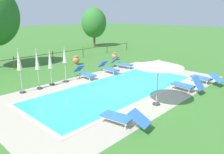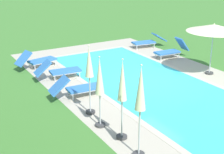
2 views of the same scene
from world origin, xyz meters
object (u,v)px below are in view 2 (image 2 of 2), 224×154
object	(u,v)px
sun_lounger_north_end	(172,50)
patio_umbrella_closed_row_east	(100,81)
sun_lounger_south_near_corner	(59,70)
patio_umbrella_open_foreground	(214,28)
sun_lounger_north_mid	(148,41)
patio_umbrella_closed_row_mid_west	(89,68)
sun_lounger_north_near_steps	(37,60)
sun_lounger_north_far	(77,88)
patio_umbrella_closed_row_west	(140,95)
patio_umbrella_closed_row_centre	(122,87)

from	to	relation	value
sun_lounger_north_end	patio_umbrella_closed_row_east	size ratio (longest dim) A/B	0.84
sun_lounger_south_near_corner	patio_umbrella_open_foreground	size ratio (longest dim) A/B	0.86
sun_lounger_north_mid	sun_lounger_north_end	size ratio (longest dim) A/B	1.12
patio_umbrella_closed_row_mid_west	patio_umbrella_closed_row_east	xyz separation A→B (m)	(-0.97, 0.15, -0.12)
sun_lounger_north_end	patio_umbrella_open_foreground	distance (m)	3.32
sun_lounger_north_near_steps	sun_lounger_north_far	size ratio (longest dim) A/B	1.02
patio_umbrella_closed_row_west	patio_umbrella_closed_row_mid_west	size ratio (longest dim) A/B	1.08
sun_lounger_north_far	sun_lounger_south_near_corner	distance (m)	2.20
sun_lounger_north_near_steps	patio_umbrella_closed_row_mid_west	world-z (taller)	patio_umbrella_closed_row_mid_west
sun_lounger_north_far	patio_umbrella_closed_row_east	distance (m)	2.68
patio_umbrella_closed_row_mid_west	patio_umbrella_open_foreground	bearing A→B (deg)	-82.55
patio_umbrella_closed_row_west	patio_umbrella_closed_row_centre	world-z (taller)	patio_umbrella_closed_row_west
sun_lounger_north_near_steps	sun_lounger_south_near_corner	distance (m)	1.94
sun_lounger_north_near_steps	sun_lounger_north_mid	xyz separation A→B (m)	(0.41, -6.74, -0.02)
sun_lounger_north_far	patio_umbrella_closed_row_centre	distance (m)	3.58
patio_umbrella_closed_row_east	sun_lounger_north_near_steps	bearing A→B (deg)	-1.67
sun_lounger_north_end	sun_lounger_south_near_corner	world-z (taller)	sun_lounger_north_end
sun_lounger_north_end	patio_umbrella_closed_row_centre	world-z (taller)	patio_umbrella_closed_row_centre
patio_umbrella_closed_row_mid_west	patio_umbrella_closed_row_east	bearing A→B (deg)	171.00
sun_lounger_north_far	sun_lounger_north_end	size ratio (longest dim) A/B	1.06
patio_umbrella_open_foreground	patio_umbrella_closed_row_west	size ratio (longest dim) A/B	0.92
sun_lounger_north_mid	patio_umbrella_closed_row_centre	world-z (taller)	patio_umbrella_closed_row_centre
patio_umbrella_closed_row_west	patio_umbrella_closed_row_centre	xyz separation A→B (m)	(0.99, -0.10, -0.14)
sun_lounger_south_near_corner	patio_umbrella_closed_row_mid_west	world-z (taller)	patio_umbrella_closed_row_mid_west
sun_lounger_north_near_steps	sun_lounger_south_near_corner	size ratio (longest dim) A/B	1.01
sun_lounger_north_far	sun_lounger_north_near_steps	bearing A→B (deg)	2.26
sun_lounger_north_mid	patio_umbrella_open_foreground	bearing A→B (deg)	175.41
sun_lounger_north_end	patio_umbrella_closed_row_east	xyz separation A→B (m)	(-4.67, 6.74, 1.08)
patio_umbrella_closed_row_mid_west	sun_lounger_north_far	bearing A→B (deg)	-7.84
patio_umbrella_closed_row_centre	patio_umbrella_open_foreground	bearing A→B (deg)	-66.56
sun_lounger_south_near_corner	patio_umbrella_closed_row_mid_west	xyz separation A→B (m)	(-3.64, 0.36, 1.22)
sun_lounger_south_near_corner	patio_umbrella_open_foreground	world-z (taller)	patio_umbrella_open_foreground
sun_lounger_south_near_corner	patio_umbrella_closed_row_west	bearing A→B (deg)	176.27
sun_lounger_north_near_steps	patio_umbrella_closed_row_east	bearing A→B (deg)	178.33
sun_lounger_south_near_corner	sun_lounger_north_end	bearing A→B (deg)	-89.48
sun_lounger_north_near_steps	patio_umbrella_closed_row_east	size ratio (longest dim) A/B	0.91
sun_lounger_north_mid	patio_umbrella_closed_row_mid_west	size ratio (longest dim) A/B	0.90
patio_umbrella_closed_row_centre	patio_umbrella_closed_row_mid_west	bearing A→B (deg)	1.00
patio_umbrella_closed_row_east	patio_umbrella_closed_row_mid_west	bearing A→B (deg)	-9.00
sun_lounger_north_end	sun_lounger_south_near_corner	size ratio (longest dim) A/B	0.94
sun_lounger_south_near_corner	patio_umbrella_closed_row_centre	size ratio (longest dim) A/B	0.84
sun_lounger_north_near_steps	patio_umbrella_closed_row_mid_west	distance (m)	5.69
patio_umbrella_closed_row_centre	sun_lounger_north_far	bearing A→B (deg)	-2.82
sun_lounger_north_end	patio_umbrella_open_foreground	xyz separation A→B (m)	(-2.87, 0.23, 1.66)
patio_umbrella_open_foreground	patio_umbrella_closed_row_centre	xyz separation A→B (m)	(-2.75, 6.33, -0.47)
sun_lounger_north_mid	sun_lounger_north_near_steps	bearing A→B (deg)	93.47
patio_umbrella_closed_row_mid_west	patio_umbrella_closed_row_east	size ratio (longest dim) A/B	1.04
patio_umbrella_closed_row_mid_west	patio_umbrella_closed_row_centre	bearing A→B (deg)	-179.00
sun_lounger_south_near_corner	sun_lounger_north_mid	bearing A→B (deg)	-70.07
patio_umbrella_open_foreground	sun_lounger_south_near_corner	bearing A→B (deg)	64.90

